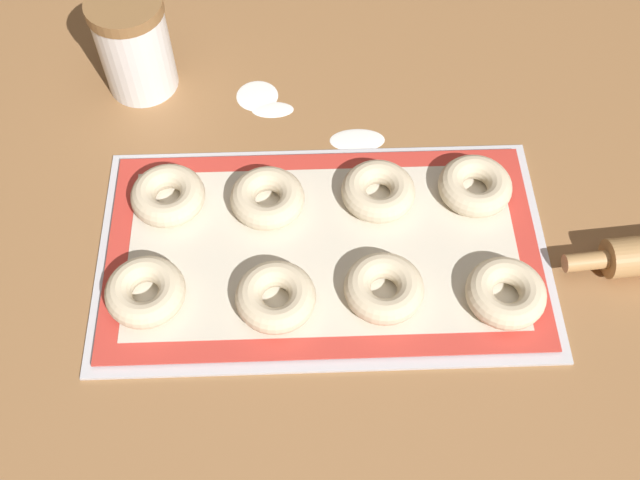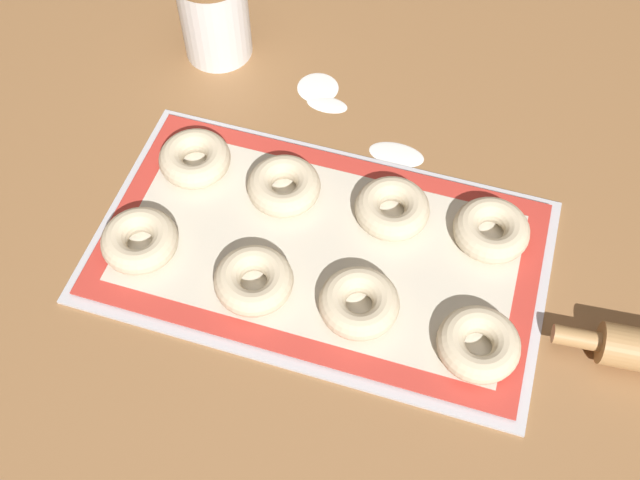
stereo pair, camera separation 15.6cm
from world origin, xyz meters
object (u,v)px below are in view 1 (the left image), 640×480
(flour_canister, at_px, (131,45))
(bagel_back_far_left, at_px, (165,196))
(bagel_back_far_right, at_px, (472,186))
(baking_tray, at_px, (320,250))
(bagel_front_mid_left, at_px, (272,297))
(bagel_front_far_right, at_px, (502,293))
(bagel_front_far_left, at_px, (142,292))
(bagel_back_mid_right, at_px, (375,191))
(bagel_front_mid_right, at_px, (381,288))
(bagel_back_mid_left, at_px, (264,198))

(flour_canister, bearing_deg, bagel_back_far_left, -76.04)
(bagel_back_far_right, distance_m, flour_canister, 0.48)
(baking_tray, bearing_deg, bagel_back_far_left, 159.27)
(baking_tray, relative_size, bagel_front_mid_left, 5.91)
(bagel_front_far_right, xyz_separation_m, bagel_back_far_left, (-0.39, 0.15, 0.00))
(bagel_front_far_left, relative_size, bagel_front_mid_left, 1.00)
(bagel_front_mid_left, distance_m, bagel_back_mid_right, 0.19)
(bagel_front_mid_right, xyz_separation_m, bagel_back_far_right, (0.12, 0.14, 0.00))
(bagel_front_mid_left, bearing_deg, bagel_back_mid_right, 48.69)
(bagel_front_far_right, bearing_deg, bagel_back_far_left, 159.11)
(bagel_front_far_right, relative_size, bagel_back_far_left, 1.00)
(bagel_back_far_right, bearing_deg, bagel_back_mid_right, -178.07)
(baking_tray, distance_m, bagel_back_far_right, 0.20)
(bagel_front_far_left, distance_m, bagel_back_mid_left, 0.18)
(bagel_back_mid_right, relative_size, bagel_back_far_right, 1.00)
(bagel_front_mid_left, distance_m, flour_canister, 0.41)
(bagel_front_mid_right, height_order, flour_canister, flour_canister)
(bagel_front_mid_left, distance_m, bagel_front_mid_right, 0.12)
(baking_tray, distance_m, bagel_back_far_left, 0.20)
(bagel_back_mid_right, xyz_separation_m, flour_canister, (-0.31, 0.22, 0.04))
(bagel_front_mid_left, bearing_deg, bagel_back_mid_left, 94.13)
(bagel_back_mid_right, height_order, flour_canister, flour_canister)
(bagel_front_mid_right, bearing_deg, bagel_back_mid_left, 135.38)
(baking_tray, relative_size, flour_canister, 3.83)
(bagel_front_far_right, relative_size, bagel_back_mid_left, 1.00)
(bagel_front_mid_left, bearing_deg, bagel_back_far_left, 132.14)
(bagel_front_mid_left, xyz_separation_m, bagel_back_far_left, (-0.13, 0.14, 0.00))
(bagel_front_far_left, relative_size, bagel_front_mid_right, 1.00)
(bagel_front_mid_left, relative_size, bagel_back_mid_left, 1.00)
(baking_tray, xyz_separation_m, bagel_back_far_right, (0.19, 0.07, 0.02))
(baking_tray, height_order, bagel_back_far_right, bagel_back_far_right)
(bagel_front_mid_right, distance_m, bagel_back_mid_right, 0.14)
(bagel_front_far_left, distance_m, bagel_back_mid_right, 0.30)
(baking_tray, bearing_deg, bagel_front_far_left, -162.73)
(bagel_back_mid_left, xyz_separation_m, bagel_back_mid_right, (0.14, 0.01, 0.00))
(flour_canister, bearing_deg, bagel_front_far_left, -83.63)
(bagel_front_far_left, height_order, bagel_front_far_right, same)
(bagel_front_mid_left, relative_size, flour_canister, 0.65)
(bagel_front_mid_left, distance_m, bagel_back_far_right, 0.28)
(bagel_front_far_left, bearing_deg, bagel_front_far_right, -2.13)
(flour_canister, bearing_deg, bagel_front_mid_left, -62.94)
(baking_tray, bearing_deg, bagel_front_mid_left, -126.92)
(flour_canister, bearing_deg, bagel_front_far_right, -39.58)
(bagel_back_mid_right, bearing_deg, bagel_front_mid_right, -91.65)
(bagel_front_far_left, relative_size, bagel_back_mid_right, 1.00)
(bagel_front_mid_right, xyz_separation_m, bagel_back_mid_left, (-0.13, 0.13, 0.00))
(bagel_back_far_right, xyz_separation_m, flour_canister, (-0.43, 0.21, 0.04))
(bagel_front_mid_right, height_order, bagel_back_mid_left, same)
(baking_tray, xyz_separation_m, bagel_back_far_left, (-0.19, 0.07, 0.02))
(bagel_front_mid_left, distance_m, bagel_front_far_right, 0.26)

